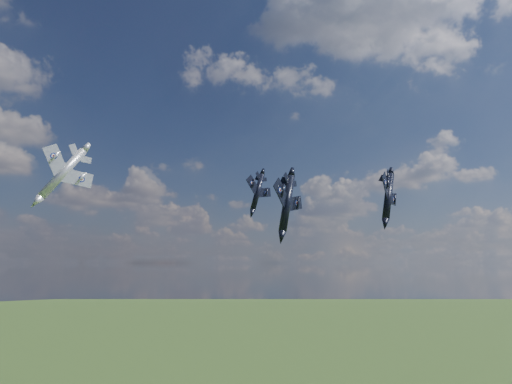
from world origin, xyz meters
TOP-DOWN VIEW (x-y plane):
  - jet_lead_navy at (7.18, 10.62)m, footprint 14.09×16.44m
  - jet_right_navy at (19.54, -0.89)m, footprint 12.99×14.85m
  - jet_high_navy at (20.85, 36.04)m, footprint 11.01×13.72m
  - jet_left_silver at (-27.22, 20.02)m, footprint 10.08×13.37m

SIDE VIEW (x-z plane):
  - jet_lead_navy at x=7.18m, z-range 78.63..84.39m
  - jet_right_navy at x=19.54m, z-range 79.35..85.66m
  - jet_left_silver at x=-27.22m, z-range 80.48..87.88m
  - jet_high_navy at x=20.85m, z-range 84.77..90.29m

